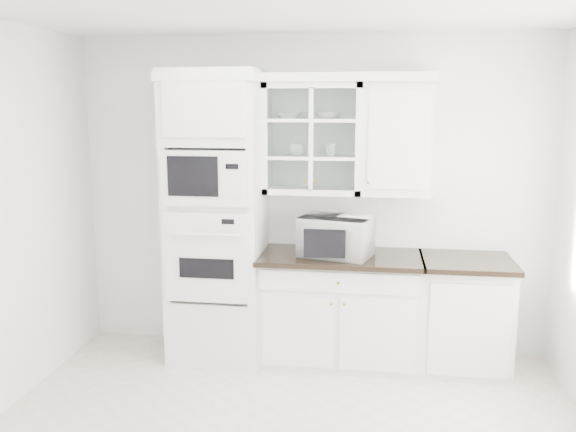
# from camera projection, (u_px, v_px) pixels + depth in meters

# --- Properties ---
(room_shell) EXTENTS (4.00, 3.50, 2.70)m
(room_shell) POSITION_uv_depth(u_px,v_px,m) (289.00, 160.00, 3.87)
(room_shell) COLOR white
(room_shell) RESTS_ON ground
(oven_column) EXTENTS (0.76, 0.68, 2.40)m
(oven_column) POSITION_uv_depth(u_px,v_px,m) (217.00, 218.00, 5.04)
(oven_column) COLOR white
(oven_column) RESTS_ON ground
(base_cabinet_run) EXTENTS (1.32, 0.67, 0.92)m
(base_cabinet_run) POSITION_uv_depth(u_px,v_px,m) (340.00, 307.00, 5.06)
(base_cabinet_run) COLOR white
(base_cabinet_run) RESTS_ON ground
(extra_base_cabinet) EXTENTS (0.72, 0.67, 0.92)m
(extra_base_cabinet) POSITION_uv_depth(u_px,v_px,m) (464.00, 313.00, 4.92)
(extra_base_cabinet) COLOR white
(extra_base_cabinet) RESTS_ON ground
(upper_cabinet_glass) EXTENTS (0.80, 0.33, 0.90)m
(upper_cabinet_glass) POSITION_uv_depth(u_px,v_px,m) (313.00, 139.00, 4.98)
(upper_cabinet_glass) COLOR white
(upper_cabinet_glass) RESTS_ON room_shell
(upper_cabinet_solid) EXTENTS (0.55, 0.33, 0.90)m
(upper_cabinet_solid) POSITION_uv_depth(u_px,v_px,m) (397.00, 139.00, 4.88)
(upper_cabinet_solid) COLOR white
(upper_cabinet_solid) RESTS_ON room_shell
(crown_molding) EXTENTS (2.14, 0.38, 0.07)m
(crown_molding) POSITION_uv_depth(u_px,v_px,m) (300.00, 78.00, 4.88)
(crown_molding) COLOR white
(crown_molding) RESTS_ON room_shell
(countertop_microwave) EXTENTS (0.65, 0.59, 0.32)m
(countertop_microwave) POSITION_uv_depth(u_px,v_px,m) (337.00, 236.00, 4.91)
(countertop_microwave) COLOR white
(countertop_microwave) RESTS_ON base_cabinet_run
(bowl_a) EXTENTS (0.23, 0.23, 0.05)m
(bowl_a) POSITION_uv_depth(u_px,v_px,m) (288.00, 116.00, 4.96)
(bowl_a) COLOR white
(bowl_a) RESTS_ON upper_cabinet_glass
(bowl_b) EXTENTS (0.20, 0.20, 0.05)m
(bowl_b) POSITION_uv_depth(u_px,v_px,m) (328.00, 115.00, 4.94)
(bowl_b) COLOR white
(bowl_b) RESTS_ON upper_cabinet_glass
(cup_a) EXTENTS (0.15, 0.15, 0.10)m
(cup_a) POSITION_uv_depth(u_px,v_px,m) (297.00, 149.00, 5.01)
(cup_a) COLOR white
(cup_a) RESTS_ON upper_cabinet_glass
(cup_b) EXTENTS (0.12, 0.12, 0.10)m
(cup_b) POSITION_uv_depth(u_px,v_px,m) (331.00, 150.00, 4.96)
(cup_b) COLOR white
(cup_b) RESTS_ON upper_cabinet_glass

